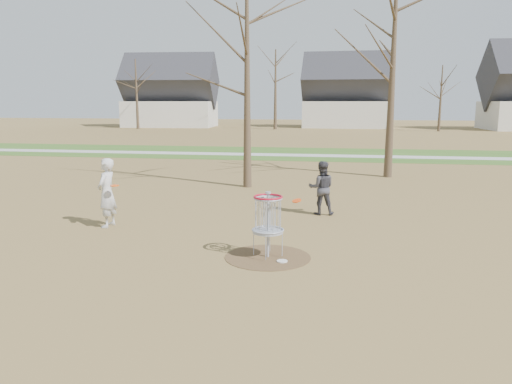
# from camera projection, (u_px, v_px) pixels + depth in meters

# --- Properties ---
(ground) EXTENTS (160.00, 160.00, 0.00)m
(ground) POSITION_uv_depth(u_px,v_px,m) (268.00, 257.00, 10.40)
(ground) COLOR brown
(ground) RESTS_ON ground
(green_band) EXTENTS (160.00, 8.00, 0.01)m
(green_band) POSITION_uv_depth(u_px,v_px,m) (316.00, 154.00, 30.78)
(green_band) COLOR #2D5119
(green_band) RESTS_ON ground
(footpath) EXTENTS (160.00, 1.50, 0.01)m
(footpath) POSITION_uv_depth(u_px,v_px,m) (315.00, 155.00, 29.81)
(footpath) COLOR #9E9E99
(footpath) RESTS_ON green_band
(dirt_circle) EXTENTS (1.80, 1.80, 0.01)m
(dirt_circle) POSITION_uv_depth(u_px,v_px,m) (268.00, 257.00, 10.40)
(dirt_circle) COLOR #47331E
(dirt_circle) RESTS_ON ground
(player_standing) EXTENTS (0.45, 0.66, 1.78)m
(player_standing) POSITION_uv_depth(u_px,v_px,m) (107.00, 193.00, 12.79)
(player_standing) COLOR silver
(player_standing) RESTS_ON ground
(player_throwing) EXTENTS (0.81, 0.67, 1.54)m
(player_throwing) POSITION_uv_depth(u_px,v_px,m) (321.00, 188.00, 14.23)
(player_throwing) COLOR #3A393F
(player_throwing) RESTS_ON ground
(disc_grounded) EXTENTS (0.22, 0.22, 0.02)m
(disc_grounded) POSITION_uv_depth(u_px,v_px,m) (282.00, 261.00, 10.09)
(disc_grounded) COLOR silver
(disc_grounded) RESTS_ON dirt_circle
(discs_in_play) EXTENTS (4.77, 0.46, 0.35)m
(discs_in_play) POSITION_uv_depth(u_px,v_px,m) (208.00, 193.00, 12.23)
(discs_in_play) COLOR #F3460C
(discs_in_play) RESTS_ON ground
(disc_golf_basket) EXTENTS (0.64, 0.64, 1.35)m
(disc_golf_basket) POSITION_uv_depth(u_px,v_px,m) (268.00, 215.00, 10.24)
(disc_golf_basket) COLOR #9EA3AD
(disc_golf_basket) RESTS_ON ground
(bare_trees) EXTENTS (52.62, 44.98, 9.00)m
(bare_trees) POSITION_uv_depth(u_px,v_px,m) (346.00, 77.00, 43.88)
(bare_trees) COLOR #382B1E
(bare_trees) RESTS_ON ground
(houses_row) EXTENTS (56.51, 10.01, 7.26)m
(houses_row) POSITION_uv_depth(u_px,v_px,m) (365.00, 99.00, 60.07)
(houses_row) COLOR silver
(houses_row) RESTS_ON ground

